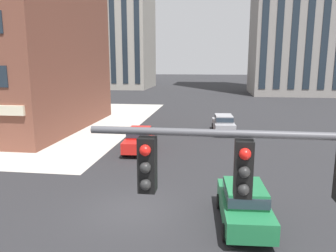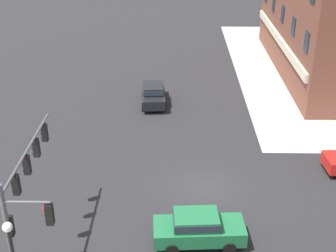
{
  "view_description": "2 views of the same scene",
  "coord_description": "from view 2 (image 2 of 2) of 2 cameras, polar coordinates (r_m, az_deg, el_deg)",
  "views": [
    {
      "loc": [
        3.49,
        -13.16,
        6.42
      ],
      "look_at": [
        0.75,
        6.63,
        2.51
      ],
      "focal_mm": 35.13,
      "sensor_mm": 36.0,
      "label": 1
    },
    {
      "loc": [
        22.51,
        -1.78,
        15.36
      ],
      "look_at": [
        -1.33,
        -2.18,
        3.29
      ],
      "focal_mm": 49.54,
      "sensor_mm": 36.0,
      "label": 2
    }
  ],
  "objects": [
    {
      "name": "ground_plane",
      "position": [
        27.31,
        4.58,
        -7.47
      ],
      "size": [
        320.0,
        320.0,
        0.0
      ],
      "primitive_type": "plane",
      "color": "#262628"
    },
    {
      "name": "traffic_signal_main",
      "position": [
        20.44,
        -17.18,
        -8.24
      ],
      "size": [
        7.11,
        2.09,
        5.8
      ],
      "color": "#4C4C51",
      "rests_on": "ground"
    },
    {
      "name": "car_cross_eastbound",
      "position": [
        22.88,
        3.72,
        -12.35
      ],
      "size": [
        2.09,
        4.5,
        1.68
      ],
      "color": "#1E6B3D",
      "rests_on": "ground"
    },
    {
      "name": "car_main_northbound_far",
      "position": [
        37.28,
        -1.79,
        4.05
      ],
      "size": [
        4.5,
        2.09,
        1.68
      ],
      "color": "black",
      "rests_on": "ground"
    }
  ]
}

